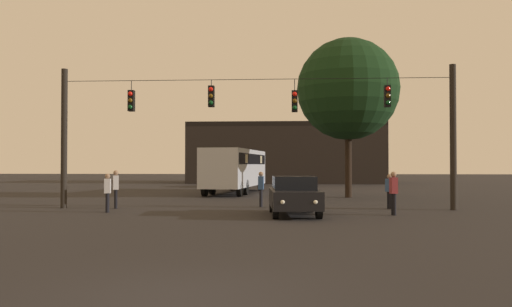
# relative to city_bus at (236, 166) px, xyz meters

# --- Properties ---
(ground_plane) EXTENTS (168.00, 168.00, 0.00)m
(ground_plane) POSITION_rel_city_bus_xyz_m (2.23, -5.42, -1.87)
(ground_plane) COLOR black
(ground_plane) RESTS_ON ground
(overhead_signal_span) EXTENTS (17.66, 0.44, 6.35)m
(overhead_signal_span) POSITION_rel_city_bus_xyz_m (2.25, -13.64, 1.84)
(overhead_signal_span) COLOR black
(overhead_signal_span) RESTS_ON ground
(city_bus) EXTENTS (3.57, 11.19, 3.00)m
(city_bus) POSITION_rel_city_bus_xyz_m (0.00, 0.00, 0.00)
(city_bus) COLOR #B7BCC6
(city_bus) RESTS_ON ground
(car_near_right) EXTENTS (2.14, 4.44, 1.52)m
(car_near_right) POSITION_rel_city_bus_xyz_m (4.00, -16.57, -1.07)
(car_near_right) COLOR black
(car_near_right) RESTS_ON ground
(car_far_left) EXTENTS (2.28, 4.48, 1.52)m
(car_far_left) POSITION_rel_city_bus_xyz_m (-1.62, 10.39, -1.07)
(car_far_left) COLOR #2D2D33
(car_far_left) RESTS_ON ground
(pedestrian_crossing_left) EXTENTS (0.25, 0.37, 1.65)m
(pedestrian_crossing_left) POSITION_rel_city_bus_xyz_m (2.47, -12.41, -0.94)
(pedestrian_crossing_left) COLOR black
(pedestrian_crossing_left) RESTS_ON ground
(pedestrian_crossing_center) EXTENTS (0.35, 0.42, 1.71)m
(pedestrian_crossing_center) POSITION_rel_city_bus_xyz_m (-4.01, -13.73, -0.89)
(pedestrian_crossing_center) COLOR black
(pedestrian_crossing_center) RESTS_ON ground
(pedestrian_crossing_right) EXTENTS (0.29, 0.39, 1.70)m
(pedestrian_crossing_right) POSITION_rel_city_bus_xyz_m (7.88, -16.29, -0.90)
(pedestrian_crossing_right) COLOR black
(pedestrian_crossing_right) RESTS_ON ground
(pedestrian_near_bus) EXTENTS (0.31, 0.40, 1.60)m
(pedestrian_near_bus) POSITION_rel_city_bus_xyz_m (-3.69, -15.76, -0.97)
(pedestrian_near_bus) COLOR black
(pedestrian_near_bus) RESTS_ON ground
(pedestrian_trailing) EXTENTS (0.34, 0.42, 1.55)m
(pedestrian_trailing) POSITION_rel_city_bus_xyz_m (8.26, -13.16, -1.00)
(pedestrian_trailing) COLOR black
(pedestrian_trailing) RESTS_ON ground
(corner_building) EXTENTS (20.67, 9.93, 6.42)m
(corner_building) POSITION_rel_city_bus_xyz_m (3.24, 22.88, 1.35)
(corner_building) COLOR black
(corner_building) RESTS_ON ground
(tree_left_silhouette) EXTENTS (6.15, 6.15, 9.61)m
(tree_left_silhouette) POSITION_rel_city_bus_xyz_m (7.30, -4.68, 4.66)
(tree_left_silhouette) COLOR black
(tree_left_silhouette) RESTS_ON ground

